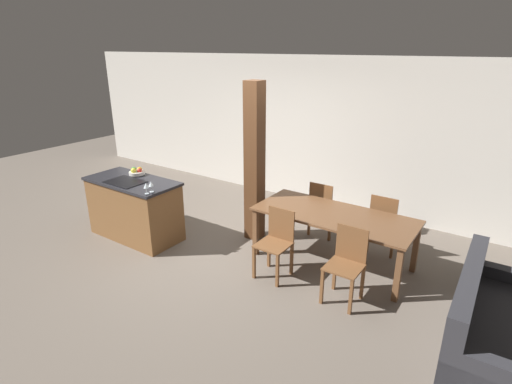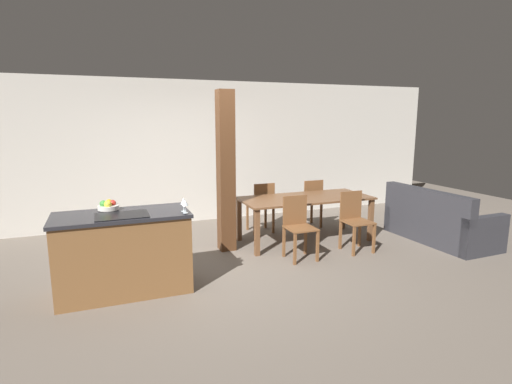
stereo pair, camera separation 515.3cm
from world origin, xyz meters
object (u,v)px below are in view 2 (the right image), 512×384
Objects in this scene: dining_chair_near_left at (298,226)px; dining_chair_far_left at (262,206)px; wine_glass_near at (185,203)px; couch at (439,223)px; kitchen_island at (124,253)px; timber_post at (226,172)px; dining_table at (305,202)px; fruit_bowl at (108,206)px; dining_chair_near_right at (355,219)px; dining_chair_far_right at (310,202)px; wine_glass_middle at (184,202)px.

dining_chair_near_left and dining_chair_far_left have the same top height.
wine_glass_near reaches higher than couch.
dining_chair_far_left is at bearing 35.05° from kitchen_island.
couch is at bearing -14.27° from timber_post.
dining_chair_far_left is at bearing 124.61° from dining_table.
fruit_bowl is 3.53m from dining_chair_near_right.
dining_chair_near_right is 1.00× the size of dining_chair_far_right.
dining_chair_far_left is (-0.48, 0.70, -0.17)m from dining_table.
wine_glass_near reaches higher than fruit_bowl.
wine_glass_middle reaches higher than dining_chair_near_left.
dining_chair_far_left is at bearing 47.39° from wine_glass_middle.
dining_chair_near_right is (2.69, 0.58, -0.58)m from wine_glass_near.
dining_table is at bearing -1.72° from timber_post.
wine_glass_middle is 3.34m from dining_chair_far_right.
kitchen_island is 2.94m from dining_chair_far_left.
dining_chair_far_left is 0.37× the size of timber_post.
kitchen_island is 4.93m from couch.
dining_chair_near_right is 0.37× the size of timber_post.
dining_chair_far_left is at bearing 37.69° from timber_post.
kitchen_island is at bearing -146.47° from timber_post.
kitchen_island reaches higher than dining_table.
timber_post is (-1.81, 0.74, 0.72)m from dining_chair_near_right.
dining_chair_near_right is at bearing 90.00° from dining_chair_far_right.
couch is at bearing -4.44° from dining_chair_near_right.
dining_chair_far_right is at bearing -180.00° from dining_chair_far_left.
couch is (4.25, 0.46, -0.76)m from wine_glass_near.
timber_post is (1.68, 0.82, 0.21)m from fruit_bowl.
dining_chair_near_right is (3.37, 0.29, 0.01)m from kitchen_island.
dining_chair_far_left is 1.00× the size of dining_chair_far_right.
dining_chair_far_right is (0.96, 1.39, 0.00)m from dining_chair_near_left.
kitchen_island is 3.38m from dining_chair_near_right.
wine_glass_near is 2.82m from dining_chair_near_right.
fruit_bowl reaches higher than dining_chair_far_left.
dining_chair_far_right is at bearing 26.62° from kitchen_island.
wine_glass_near is at bearing -167.88° from dining_chair_near_right.
dining_chair_near_left reaches higher than dining_table.
wine_glass_middle is (0.00, 0.09, 0.00)m from wine_glass_near.
wine_glass_near reaches higher than dining_chair_near_left.
dining_chair_near_left is 1.00× the size of dining_chair_far_left.
wine_glass_middle reaches higher than dining_chair_far_left.
dining_chair_far_left is at bearing 57.77° from couch.
dining_chair_far_left is at bearing 30.22° from fruit_bowl.
dining_table is at bearing 28.23° from wine_glass_middle.
dining_table is 0.89× the size of timber_post.
dining_chair_far_left is 1.29m from timber_post.
dining_chair_near_right is at bearing 1.38° from fruit_bowl.
dining_chair_far_left is at bearing 90.00° from dining_chair_near_left.
timber_post is at bearing 139.10° from dining_chair_near_left.
wine_glass_middle reaches higher than kitchen_island.
kitchen_island is 2.42m from dining_chair_near_left.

